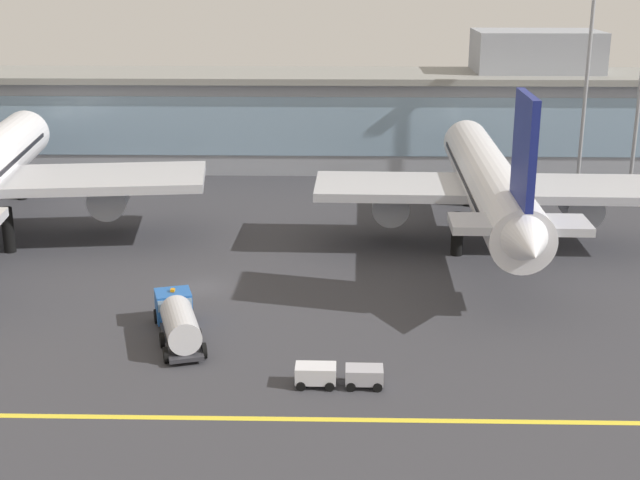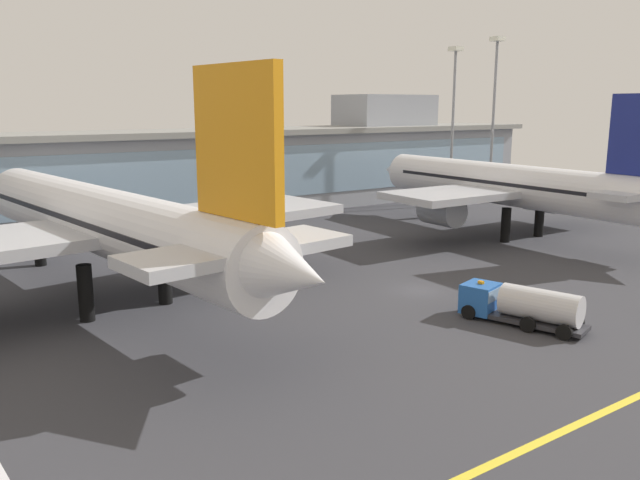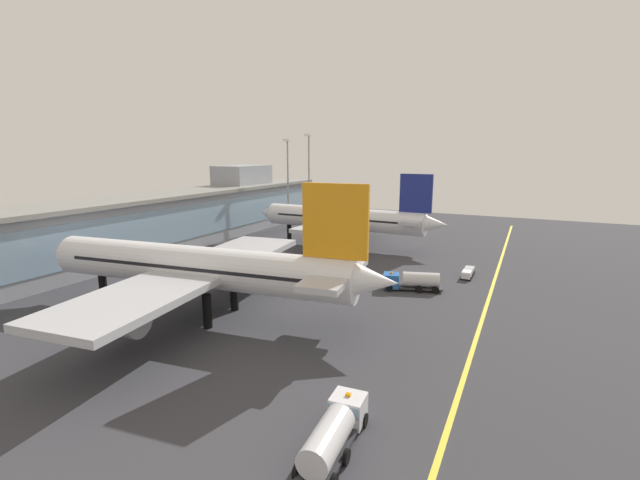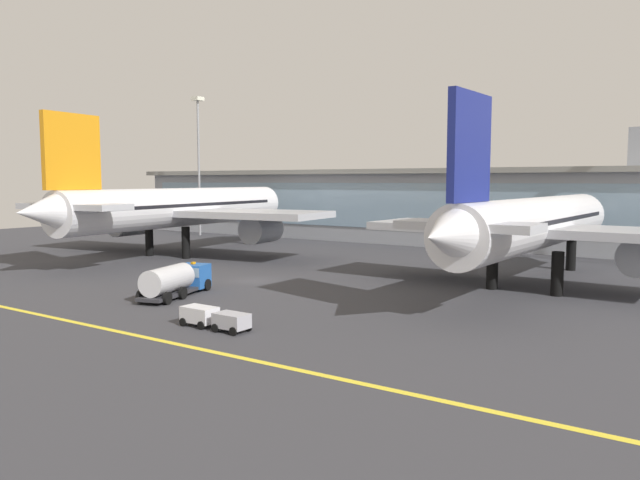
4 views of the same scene
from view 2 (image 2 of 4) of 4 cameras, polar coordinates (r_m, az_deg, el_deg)
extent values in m
plane|color=#38383D|center=(55.97, 8.77, -4.47)|extent=(180.00, 180.00, 0.00)
cube|color=#9399A3|center=(93.32, -11.06, 5.58)|extent=(122.83, 12.00, 11.51)
cube|color=#84A3BC|center=(87.78, -9.47, 5.63)|extent=(117.91, 0.20, 7.37)
cube|color=gray|center=(92.87, -11.21, 9.36)|extent=(125.83, 14.00, 0.80)
cube|color=#9399A3|center=(114.27, 5.80, 11.25)|extent=(16.00, 10.00, 6.00)
cylinder|color=black|center=(50.19, -20.18, -4.46)|extent=(1.10, 1.10, 4.28)
cylinder|color=black|center=(52.72, -13.71, -3.29)|extent=(1.10, 1.10, 4.28)
cylinder|color=black|center=(69.29, -23.78, -0.37)|extent=(1.10, 1.10, 4.28)
cylinder|color=silver|center=(53.46, -18.71, 1.62)|extent=(10.49, 43.04, 5.35)
cone|color=silver|center=(74.95, -25.68, 3.85)|extent=(5.63, 5.39, 5.08)
cone|color=silver|center=(33.64, -2.88, -2.83)|extent=(5.22, 6.39, 4.54)
cube|color=#84A3BC|center=(71.68, -25.00, 4.35)|extent=(4.43, 4.20, 1.60)
cube|color=black|center=(53.39, -18.74, 2.04)|extent=(9.71, 36.27, 0.43)
cube|color=#B7BAC1|center=(53.57, -18.66, 0.92)|extent=(43.71, 15.37, 0.86)
cylinder|color=#999EA8|center=(60.81, -8.72, 0.62)|extent=(4.39, 5.97, 3.74)
cube|color=orange|center=(36.17, -7.46, 8.63)|extent=(1.57, 7.71, 8.55)
cube|color=#B7BAC1|center=(37.01, -7.20, -0.91)|extent=(14.16, 6.32, 0.68)
cylinder|color=black|center=(77.61, 16.24, 1.29)|extent=(1.10, 1.10, 4.02)
cylinder|color=black|center=(82.25, 18.97, 1.70)|extent=(1.10, 1.10, 4.02)
cylinder|color=black|center=(91.72, 9.16, 3.18)|extent=(1.10, 1.10, 4.02)
cylinder|color=silver|center=(81.22, 16.17, 4.80)|extent=(5.90, 38.13, 5.03)
cone|color=silver|center=(95.72, 6.78, 6.19)|extent=(4.88, 4.63, 4.78)
cube|color=#84A3BC|center=(93.35, 8.00, 6.55)|extent=(3.85, 3.60, 1.51)
cube|color=black|center=(81.18, 16.18, 5.06)|extent=(5.81, 32.05, 0.40)
cube|color=#B7BAC1|center=(81.29, 16.14, 4.36)|extent=(32.65, 9.87, 0.80)
cylinder|color=#999EA8|center=(75.91, 10.79, 2.60)|extent=(3.63, 5.02, 3.52)
cylinder|color=#999EA8|center=(89.43, 19.21, 3.53)|extent=(3.63, 5.02, 3.52)
cube|color=#B7BAC1|center=(71.52, 26.42, 3.74)|extent=(10.48, 4.42, 0.64)
cylinder|color=black|center=(49.19, 13.13, -6.29)|extent=(0.60, 1.14, 1.10)
cylinder|color=black|center=(51.45, 14.39, -5.54)|extent=(0.60, 1.14, 1.10)
cylinder|color=black|center=(47.57, 18.05, -7.20)|extent=(0.60, 1.14, 1.10)
cylinder|color=black|center=(49.90, 19.12, -6.38)|extent=(0.60, 1.14, 1.10)
cylinder|color=black|center=(46.82, 20.95, -7.72)|extent=(0.60, 1.14, 1.10)
cylinder|color=black|center=(49.19, 21.89, -6.85)|extent=(0.60, 1.14, 1.10)
cube|color=#2D2D33|center=(48.82, 18.39, -6.86)|extent=(4.41, 7.91, 0.30)
cube|color=#235BB2|center=(49.96, 14.10, -5.03)|extent=(3.16, 2.99, 2.20)
cube|color=#84A3BC|center=(49.83, 14.13, -4.50)|extent=(3.09, 3.05, 0.88)
cylinder|color=silver|center=(48.26, 19.09, -5.50)|extent=(3.80, 6.00, 2.30)
cube|color=orange|center=(49.63, 14.17, -3.68)|extent=(0.30, 0.40, 0.20)
cylinder|color=gray|center=(106.94, 11.74, 9.71)|extent=(0.44, 0.44, 24.11)
cube|color=silver|center=(107.25, 12.03, 16.35)|extent=(1.80, 1.80, 0.70)
cylinder|color=gray|center=(107.86, 15.17, 9.95)|extent=(0.44, 0.44, 25.57)
cube|color=silver|center=(108.31, 15.56, 16.91)|extent=(1.80, 1.80, 0.70)
camera|label=1|loc=(58.00, 88.76, 10.67)|focal=49.36mm
camera|label=3|loc=(30.32, -101.79, 8.63)|focal=24.08mm
camera|label=4|loc=(79.70, 62.23, 1.77)|focal=34.63mm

